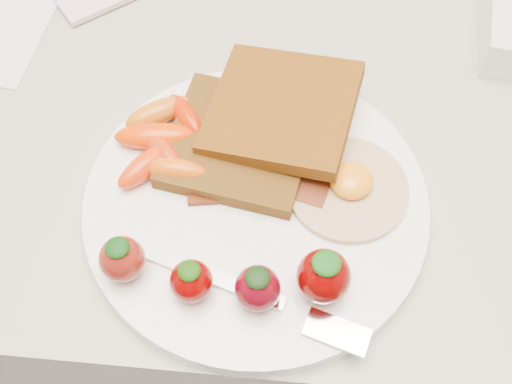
{
  "coord_description": "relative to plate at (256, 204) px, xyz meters",
  "views": [
    {
      "loc": [
        0.03,
        1.28,
        1.35
      ],
      "look_at": [
        0.01,
        1.53,
        0.93
      ],
      "focal_mm": 45.0,
      "sensor_mm": 36.0,
      "label": 1
    }
  ],
  "objects": [
    {
      "name": "counter",
      "position": [
        -0.01,
        0.17,
        -0.46
      ],
      "size": [
        2.0,
        0.6,
        0.9
      ],
      "primitive_type": "cube",
      "color": "gray",
      "rests_on": "ground"
    },
    {
      "name": "plate",
      "position": [
        0.0,
        0.0,
        0.0
      ],
      "size": [
        0.27,
        0.27,
        0.02
      ],
      "primitive_type": "cylinder",
      "color": "white",
      "rests_on": "counter"
    },
    {
      "name": "toast_lower",
      "position": [
        -0.02,
        0.05,
        0.02
      ],
      "size": [
        0.13,
        0.13,
        0.01
      ],
      "primitive_type": "cube",
      "rotation": [
        0.0,
        0.0,
        -0.17
      ],
      "color": "#3F2605",
      "rests_on": "plate"
    },
    {
      "name": "toast_upper",
      "position": [
        0.01,
        0.07,
        0.03
      ],
      "size": [
        0.13,
        0.13,
        0.03
      ],
      "primitive_type": "cube",
      "rotation": [
        0.0,
        -0.1,
        -0.19
      ],
      "color": "#391504",
      "rests_on": "toast_lower"
    },
    {
      "name": "fried_egg",
      "position": [
        0.07,
        0.01,
        0.01
      ],
      "size": [
        0.11,
        0.11,
        0.02
      ],
      "color": "beige",
      "rests_on": "plate"
    },
    {
      "name": "bacon_strips",
      "position": [
        0.0,
        0.02,
        0.01
      ],
      "size": [
        0.11,
        0.07,
        0.01
      ],
      "color": "black",
      "rests_on": "plate"
    },
    {
      "name": "baby_carrots",
      "position": [
        -0.08,
        0.04,
        0.02
      ],
      "size": [
        0.08,
        0.1,
        0.02
      ],
      "color": "#D83500",
      "rests_on": "plate"
    },
    {
      "name": "strawberries",
      "position": [
        -0.01,
        -0.07,
        0.03
      ],
      "size": [
        0.18,
        0.05,
        0.05
      ],
      "color": "maroon",
      "rests_on": "plate"
    },
    {
      "name": "fork",
      "position": [
        0.02,
        -0.09,
        0.01
      ],
      "size": [
        0.17,
        0.07,
        0.0
      ],
      "color": "silver",
      "rests_on": "plate"
    }
  ]
}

